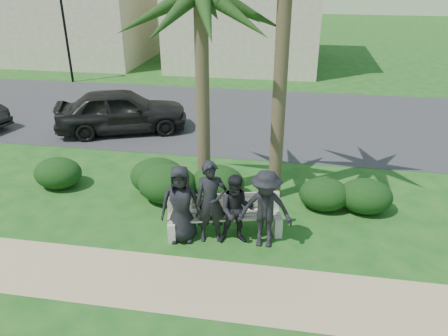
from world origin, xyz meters
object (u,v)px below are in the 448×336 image
(man_c, at_px, (237,210))
(park_bench, at_px, (225,218))
(man_a, at_px, (181,204))
(car_a, at_px, (122,111))
(man_d, at_px, (265,209))
(street_lamp, at_px, (64,20))
(man_b, at_px, (211,202))

(man_c, bearing_deg, park_bench, 126.90)
(park_bench, relative_size, man_a, 1.50)
(man_a, relative_size, car_a, 0.39)
(park_bench, xyz_separation_m, man_d, (0.89, -0.29, 0.48))
(street_lamp, distance_m, car_a, 8.39)
(park_bench, bearing_deg, street_lamp, 114.52)
(man_b, xyz_separation_m, man_c, (0.55, -0.00, -0.13))
(man_a, xyz_separation_m, car_a, (-3.73, 6.10, -0.10))
(man_b, distance_m, man_c, 0.56)
(man_b, relative_size, man_c, 1.17)
(man_d, bearing_deg, park_bench, 161.62)
(man_b, relative_size, car_a, 0.41)
(man_b, bearing_deg, man_a, 173.49)
(street_lamp, relative_size, park_bench, 1.66)
(man_a, distance_m, man_c, 1.17)
(man_a, distance_m, man_b, 0.63)
(street_lamp, height_order, man_c, street_lamp)
(man_c, bearing_deg, street_lamp, 118.93)
(man_a, distance_m, man_d, 1.76)
(man_d, bearing_deg, car_a, 131.96)
(street_lamp, xyz_separation_m, man_d, (10.62, -12.29, -2.08))
(park_bench, relative_size, man_d, 1.50)
(man_c, relative_size, car_a, 0.35)
(man_a, bearing_deg, man_b, -2.23)
(street_lamp, bearing_deg, man_b, -52.29)
(man_c, xyz_separation_m, man_d, (0.59, -0.01, 0.08))
(car_a, bearing_deg, man_c, -161.22)
(street_lamp, distance_m, man_c, 16.00)
(park_bench, distance_m, car_a, 7.36)
(street_lamp, relative_size, man_c, 2.74)
(park_bench, distance_m, man_a, 1.06)
(man_d, distance_m, car_a, 8.15)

